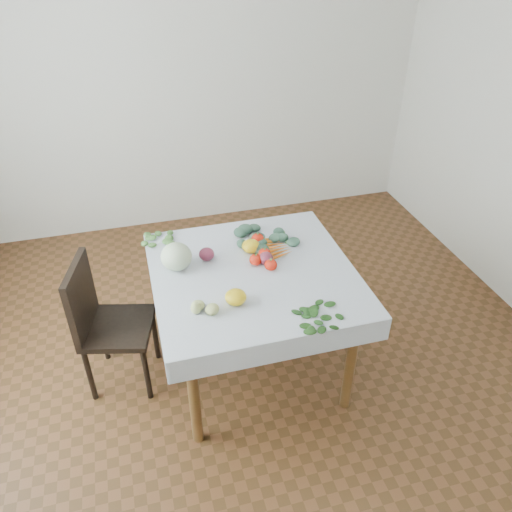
{
  "coord_description": "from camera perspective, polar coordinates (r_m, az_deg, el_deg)",
  "views": [
    {
      "loc": [
        -0.59,
        -2.18,
        2.42
      ],
      "look_at": [
        0.03,
        0.06,
        0.82
      ],
      "focal_mm": 35.0,
      "sensor_mm": 36.0,
      "label": 1
    }
  ],
  "objects": [
    {
      "name": "heirloom_back",
      "position": [
        2.95,
        -0.58,
        1.14
      ],
      "size": [
        0.14,
        0.14,
        0.08
      ],
      "primitive_type": "ellipsoid",
      "rotation": [
        0.0,
        0.0,
        0.37
      ],
      "color": "yellow",
      "rests_on": "tablecloth"
    },
    {
      "name": "back_wall",
      "position": [
        4.35,
        -7.67,
        20.08
      ],
      "size": [
        4.0,
        0.04,
        2.7
      ],
      "primitive_type": "cube",
      "color": "silver",
      "rests_on": "ground"
    },
    {
      "name": "heirloom_front",
      "position": [
        2.56,
        -2.34,
        -4.71
      ],
      "size": [
        0.14,
        0.14,
        0.08
      ],
      "primitive_type": "ellipsoid",
      "rotation": [
        0.0,
        0.0,
        -0.36
      ],
      "color": "yellow",
      "rests_on": "tablecloth"
    },
    {
      "name": "tomato_d",
      "position": [
        2.84,
        -0.03,
        -0.42
      ],
      "size": [
        0.08,
        0.08,
        0.06
      ],
      "primitive_type": "ellipsoid",
      "rotation": [
        0.0,
        0.0,
        -0.15
      ],
      "color": "red",
      "rests_on": "tablecloth"
    },
    {
      "name": "tomato_b",
      "position": [
        3.02,
        0.19,
        1.98
      ],
      "size": [
        0.1,
        0.1,
        0.07
      ],
      "primitive_type": "ellipsoid",
      "rotation": [
        0.0,
        0.0,
        0.3
      ],
      "color": "red",
      "rests_on": "tablecloth"
    },
    {
      "name": "tomatillo_cluster",
      "position": [
        2.52,
        -6.82,
        -6.08
      ],
      "size": [
        0.1,
        0.14,
        0.05
      ],
      "color": "#C4CD76",
      "rests_on": "tablecloth"
    },
    {
      "name": "chair",
      "position": [
        3.03,
        -17.15,
        -6.79
      ],
      "size": [
        0.47,
        0.47,
        0.86
      ],
      "color": "black",
      "rests_on": "ground"
    },
    {
      "name": "cabbage",
      "position": [
        2.82,
        -9.09,
        -0.07
      ],
      "size": [
        0.23,
        0.23,
        0.16
      ],
      "primitive_type": "ellipsoid",
      "rotation": [
        0.0,
        0.0,
        -0.38
      ],
      "color": "#B1C3A3",
      "rests_on": "tablecloth"
    },
    {
      "name": "carrot_bunch",
      "position": [
        2.98,
        1.92,
        0.98
      ],
      "size": [
        0.2,
        0.27,
        0.03
      ],
      "color": "orange",
      "rests_on": "tablecloth"
    },
    {
      "name": "ground",
      "position": [
        3.31,
        -0.25,
        -12.42
      ],
      "size": [
        4.0,
        4.0,
        0.0
      ],
      "primitive_type": "plane",
      "color": "brown"
    },
    {
      "name": "onion_a",
      "position": [
        2.89,
        -5.66,
        0.21
      ],
      "size": [
        0.11,
        0.11,
        0.08
      ],
      "primitive_type": "ellipsoid",
      "rotation": [
        0.0,
        0.0,
        0.23
      ],
      "color": "#571831",
      "rests_on": "tablecloth"
    },
    {
      "name": "tomato_c",
      "position": [
        2.8,
        1.7,
        -1.02
      ],
      "size": [
        0.08,
        0.08,
        0.06
      ],
      "primitive_type": "ellipsoid",
      "rotation": [
        0.0,
        0.0,
        0.04
      ],
      "color": "red",
      "rests_on": "tablecloth"
    },
    {
      "name": "basil_bunch",
      "position": [
        2.52,
        7.68,
        -6.79
      ],
      "size": [
        0.28,
        0.21,
        0.01
      ],
      "color": "#255019",
      "rests_on": "tablecloth"
    },
    {
      "name": "dill_bunch",
      "position": [
        3.11,
        -10.72,
        1.9
      ],
      "size": [
        0.21,
        0.2,
        0.02
      ],
      "color": "#46813B",
      "rests_on": "tablecloth"
    },
    {
      "name": "tomato_a",
      "position": [
        2.89,
        0.99,
        0.26
      ],
      "size": [
        0.09,
        0.09,
        0.06
      ],
      "primitive_type": "ellipsoid",
      "rotation": [
        0.0,
        0.0,
        0.25
      ],
      "color": "red",
      "rests_on": "tablecloth"
    },
    {
      "name": "onion_b",
      "position": [
        2.85,
        1.13,
        -0.25
      ],
      "size": [
        0.11,
        0.11,
        0.07
      ],
      "primitive_type": "ellipsoid",
      "rotation": [
        0.0,
        0.0,
        -0.32
      ],
      "color": "#571831",
      "rests_on": "tablecloth"
    },
    {
      "name": "kale_bunch",
      "position": [
        3.07,
        1.33,
        2.3
      ],
      "size": [
        0.33,
        0.32,
        0.05
      ],
      "color": "#3C634D",
      "rests_on": "tablecloth"
    },
    {
      "name": "tablecloth",
      "position": [
        2.8,
        -0.29,
        -1.85
      ],
      "size": [
        1.12,
        1.12,
        0.01
      ],
      "primitive_type": "cube",
      "color": "white",
      "rests_on": "table"
    },
    {
      "name": "table",
      "position": [
        2.86,
        -0.28,
        -3.46
      ],
      "size": [
        1.0,
        1.0,
        0.75
      ],
      "color": "brown",
      "rests_on": "ground"
    }
  ]
}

